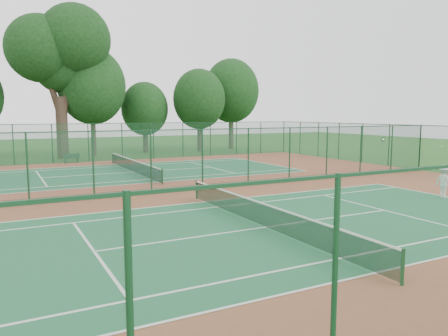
{
  "coord_description": "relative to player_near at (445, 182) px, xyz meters",
  "views": [
    {
      "loc": [
        -8.94,
        -22.74,
        4.35
      ],
      "look_at": [
        1.27,
        -3.21,
        1.6
      ],
      "focal_mm": 35.0,
      "sensor_mm": 36.0,
      "label": 1
    }
  ],
  "objects": [
    {
      "name": "fence_east",
      "position": [
        8.62,
        8.36,
        0.88
      ],
      "size": [
        0.09,
        36.0,
        3.5
      ],
      "rotation": [
        0.0,
        0.0,
        1.57
      ],
      "color": "#1C542C",
      "rests_on": "ground"
    },
    {
      "name": "fence_north",
      "position": [
        -11.38,
        26.36,
        0.88
      ],
      "size": [
        40.0,
        0.09,
        3.5
      ],
      "color": "#174728",
      "rests_on": "ground"
    },
    {
      "name": "tennis_net_near",
      "position": [
        -11.38,
        -0.64,
        -0.34
      ],
      "size": [
        0.1,
        12.9,
        0.97
      ],
      "color": "#14381B",
      "rests_on": "ground"
    },
    {
      "name": "big_tree",
      "position": [
        -14.47,
        30.85,
        9.62
      ],
      "size": [
        9.66,
        7.07,
        14.84
      ],
      "color": "#35251D",
      "rests_on": "ground"
    },
    {
      "name": "tennis_net_far",
      "position": [
        -11.38,
        17.36,
        -0.34
      ],
      "size": [
        0.1,
        12.9,
        0.97
      ],
      "color": "#123319",
      "rests_on": "ground"
    },
    {
      "name": "court_near",
      "position": [
        -11.38,
        -0.64,
        -0.87
      ],
      "size": [
        23.77,
        10.97,
        0.01
      ],
      "primitive_type": "cube",
      "color": "#1D5C38",
      "rests_on": "red_pad"
    },
    {
      "name": "ground",
      "position": [
        -11.38,
        8.36,
        -0.88
      ],
      "size": [
        120.0,
        120.0,
        0.0
      ],
      "primitive_type": "plane",
      "color": "#25581B",
      "rests_on": "ground"
    },
    {
      "name": "stray_ball_b",
      "position": [
        -8.54,
        8.08,
        -0.84
      ],
      "size": [
        0.07,
        0.07,
        0.07
      ],
      "primitive_type": "sphere",
      "color": "#BAD331",
      "rests_on": "red_pad"
    },
    {
      "name": "fence_divider",
      "position": [
        -11.38,
        8.36,
        0.88
      ],
      "size": [
        40.0,
        0.09,
        3.5
      ],
      "color": "#16442E",
      "rests_on": "ground"
    },
    {
      "name": "stray_ball_a",
      "position": [
        -6.27,
        8.06,
        -0.84
      ],
      "size": [
        0.08,
        0.08,
        0.08
      ],
      "primitive_type": "sphere",
      "color": "yellow",
      "rests_on": "red_pad"
    },
    {
      "name": "player_near",
      "position": [
        0.0,
        0.0,
        0.0
      ],
      "size": [
        0.77,
        1.18,
        1.73
      ],
      "primitive_type": "imported",
      "rotation": [
        0.0,
        0.0,
        1.46
      ],
      "color": "silver",
      "rests_on": "court_near"
    },
    {
      "name": "evergreen_row",
      "position": [
        -10.88,
        32.61,
        -0.88
      ],
      "size": [
        39.0,
        5.0,
        12.0
      ],
      "primitive_type": null,
      "color": "black",
      "rests_on": "ground"
    },
    {
      "name": "court_far",
      "position": [
        -11.38,
        17.36,
        -0.87
      ],
      "size": [
        23.77,
        10.97,
        0.01
      ],
      "primitive_type": "cube",
      "color": "#1B5834",
      "rests_on": "red_pad"
    },
    {
      "name": "red_pad",
      "position": [
        -11.38,
        8.36,
        -0.88
      ],
      "size": [
        40.0,
        36.0,
        0.01
      ],
      "primitive_type": "cube",
      "color": "brown",
      "rests_on": "ground"
    },
    {
      "name": "stray_ball_c",
      "position": [
        -14.2,
        7.39,
        -0.84
      ],
      "size": [
        0.07,
        0.07,
        0.07
      ],
      "primitive_type": "sphere",
      "color": "#C5D832",
      "rests_on": "red_pad"
    },
    {
      "name": "bench",
      "position": [
        -14.54,
        25.84,
        -0.43
      ],
      "size": [
        1.4,
        0.48,
        0.85
      ],
      "rotation": [
        0.0,
        0.0,
        0.06
      ],
      "color": "#13361D",
      "rests_on": "red_pad"
    }
  ]
}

